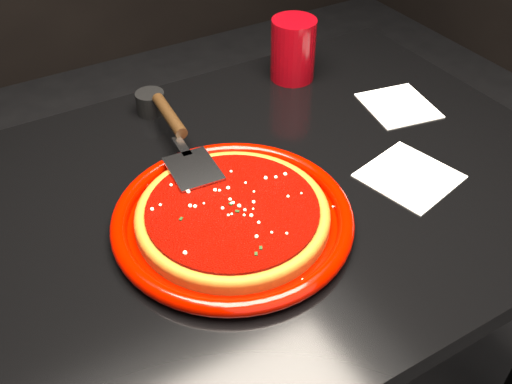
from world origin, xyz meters
The scene contains 12 objects.
table centered at (0.00, 0.00, 0.38)m, with size 1.20×0.80×0.75m, color black.
plate centered at (-0.05, -0.06, 0.76)m, with size 0.38×0.38×0.03m, color #830600.
pizza_crust centered at (-0.05, -0.06, 0.77)m, with size 0.31×0.31×0.02m, color brown.
pizza_crust_rim centered at (-0.05, -0.06, 0.78)m, with size 0.31×0.31×0.02m, color brown.
pizza_sauce centered at (-0.05, -0.06, 0.78)m, with size 0.27×0.27×0.01m, color #720400.
parmesan_dusting centered at (-0.05, -0.06, 0.79)m, with size 0.26×0.26×0.01m, color #F7EBBE, non-canonical shape.
basil_flecks centered at (-0.05, -0.06, 0.79)m, with size 0.24×0.24×0.00m, color black, non-canonical shape.
pizza_server centered at (-0.05, 0.14, 0.80)m, with size 0.09×0.33×0.02m, color #B5B7BD, non-canonical shape.
cup centered at (0.29, 0.29, 0.82)m, with size 0.10×0.10×0.13m, color maroon.
napkin_a centered at (0.27, -0.11, 0.75)m, with size 0.14×0.14×0.00m, color white.
napkin_b centered at (0.41, 0.08, 0.75)m, with size 0.13×0.14×0.00m, color white.
ramekin centered at (-0.04, 0.31, 0.77)m, with size 0.06×0.06×0.04m, color black.
Camera 1 is at (-0.35, -0.65, 1.38)m, focal length 40.00 mm.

